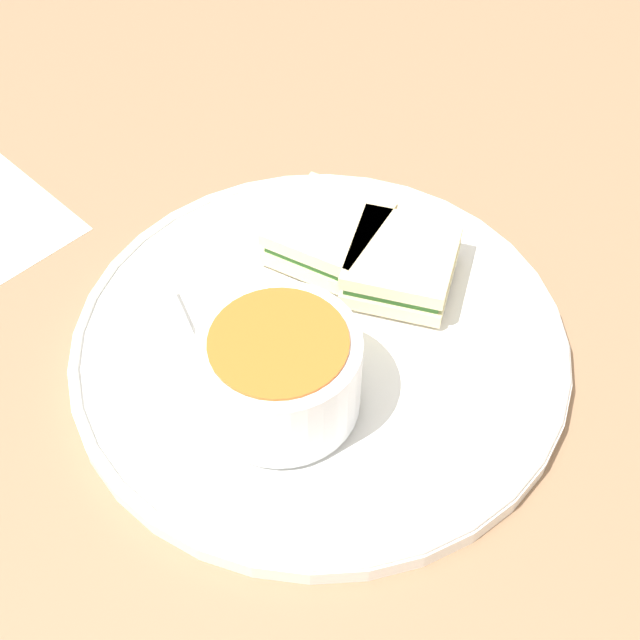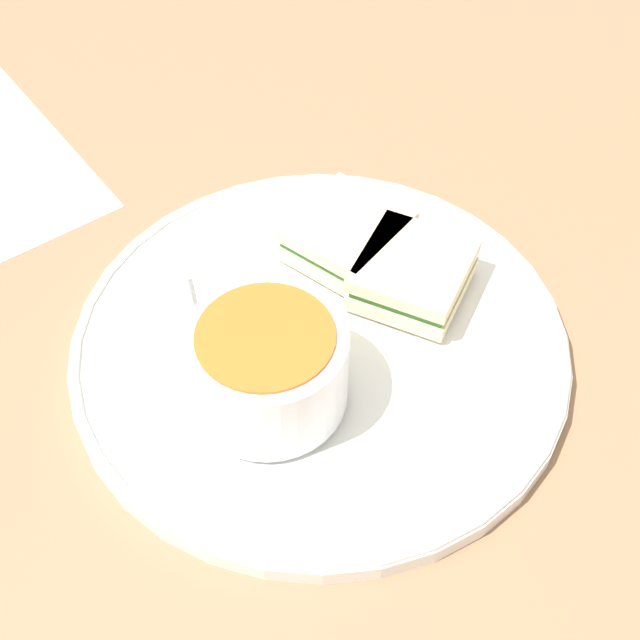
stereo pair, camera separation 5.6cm
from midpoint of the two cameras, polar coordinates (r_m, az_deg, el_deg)
The scene contains 6 objects.
ground_plane at distance 0.58m, azimuth -2.74°, elevation -2.19°, with size 2.40×2.40×0.00m, color #8E6B4C.
plate at distance 0.57m, azimuth -2.77°, elevation -1.66°, with size 0.32×0.32×0.02m.
soup_bowl at distance 0.51m, azimuth -5.25°, elevation -3.66°, with size 0.09×0.09×0.06m.
spoon at distance 0.54m, azimuth -9.57°, elevation -5.03°, with size 0.09×0.10×0.01m.
sandwich_half_near at distance 0.59m, azimuth 2.57°, elevation 3.44°, with size 0.08×0.08×0.03m.
sandwich_half_far at distance 0.61m, azimuth -2.04°, elevation 5.44°, with size 0.08×0.07×0.03m.
Camera 1 is at (0.33, 0.15, 0.46)m, focal length 50.00 mm.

